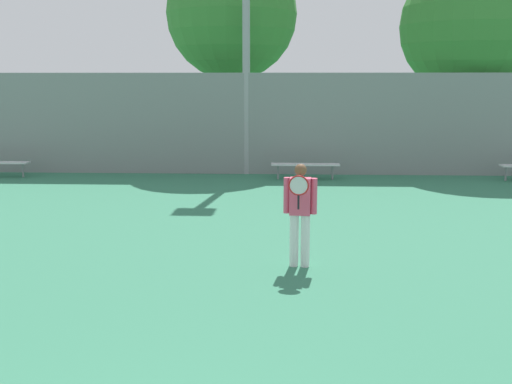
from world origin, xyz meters
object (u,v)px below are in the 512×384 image
(bench_adjacent_court, at_px, (305,165))
(light_pole_near_left, at_px, (246,2))
(tree_green_broad, at_px, (232,15))
(tree_green_tall, at_px, (471,26))
(tennis_player, at_px, (300,210))
(bench_courtside_near, at_px, (0,163))

(bench_adjacent_court, distance_m, light_pole_near_left, 5.17)
(bench_adjacent_court, distance_m, tree_green_broad, 6.38)
(tree_green_broad, bearing_deg, tree_green_tall, -3.25)
(bench_adjacent_court, xyz_separation_m, tree_green_tall, (5.50, 3.17, 4.21))
(bench_adjacent_court, height_order, tree_green_broad, tree_green_broad)
(tree_green_broad, bearing_deg, light_pole_near_left, -76.01)
(bench_adjacent_court, bearing_deg, tennis_player, -92.72)
(bench_adjacent_court, distance_m, tree_green_tall, 7.62)
(light_pole_near_left, relative_size, tree_green_broad, 1.15)
(tree_green_tall, distance_m, tree_green_broad, 7.97)
(bench_adjacent_court, height_order, light_pole_near_left, light_pole_near_left)
(tree_green_tall, height_order, tree_green_broad, tree_green_broad)
(bench_courtside_near, bearing_deg, light_pole_near_left, 7.75)
(tennis_player, distance_m, light_pole_near_left, 10.38)
(tennis_player, bearing_deg, bench_courtside_near, 143.63)
(bench_courtside_near, xyz_separation_m, light_pole_near_left, (7.39, 1.01, 4.74))
(bench_courtside_near, bearing_deg, bench_adjacent_court, -0.00)
(bench_courtside_near, xyz_separation_m, bench_adjacent_court, (9.19, -0.00, 0.00))
(tennis_player, xyz_separation_m, bench_adjacent_court, (0.40, 8.36, -0.49))
(tree_green_tall, bearing_deg, tree_green_broad, 176.75)
(light_pole_near_left, distance_m, tree_green_broad, 2.70)
(light_pole_near_left, height_order, tree_green_tall, light_pole_near_left)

